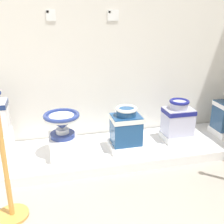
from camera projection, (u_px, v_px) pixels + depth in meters
wall_back at (113, 6)px, 3.08m from camera, size 4.05×0.06×3.26m
display_platform at (122, 150)px, 3.20m from camera, size 3.43×0.80×0.11m
plinth_block_pale_glazed at (63, 146)px, 2.95m from camera, size 0.29×0.39×0.21m
antique_toilet_pale_glazed at (62, 122)px, 2.86m from camera, size 0.38×0.38×0.26m
plinth_block_slender_white at (126, 146)px, 3.10m from camera, size 0.36×0.33×0.07m
antique_toilet_slender_white at (126, 125)px, 3.02m from camera, size 0.32×0.27×0.42m
plinth_block_broad_patterned at (176, 136)px, 3.33m from camera, size 0.34×0.30×0.08m
antique_toilet_broad_patterned at (178, 117)px, 3.25m from camera, size 0.34×0.26×0.42m
info_placard_second at (51, 15)px, 2.92m from camera, size 0.10×0.01×0.12m
info_placard_third at (113, 15)px, 3.07m from camera, size 0.13×0.01×0.12m
stanchion_post_near_left at (8, 186)px, 2.15m from camera, size 0.26×0.26×1.01m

